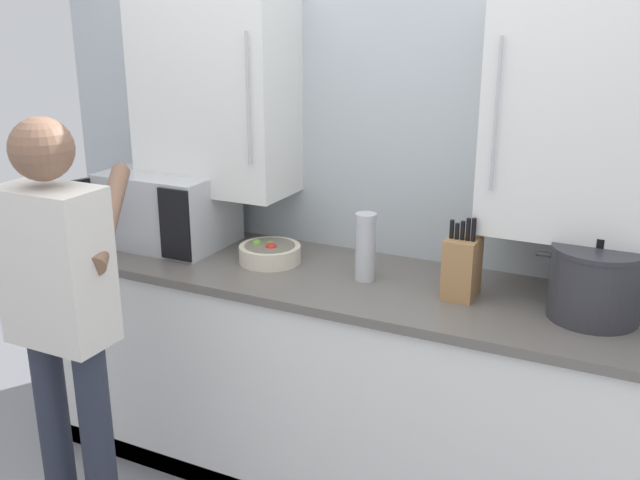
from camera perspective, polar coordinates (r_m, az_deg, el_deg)
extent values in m
cube|color=#B2BCC1|center=(3.01, 6.13, 5.67)|extent=(3.30, 0.10, 2.55)
cube|color=white|center=(3.11, -8.25, 11.47)|extent=(0.66, 0.32, 0.84)
cylinder|color=#B7BABF|center=(2.82, -5.67, 10.90)|extent=(0.01, 0.01, 0.50)
cube|color=white|center=(2.59, 20.41, 9.25)|extent=(0.66, 0.32, 0.84)
cylinder|color=#B7BABF|center=(2.46, 13.64, 9.46)|extent=(0.01, 0.01, 0.50)
cube|color=white|center=(2.99, 3.07, -11.60)|extent=(2.85, 0.62, 0.88)
cube|color=#605B56|center=(2.79, 3.23, -3.41)|extent=(2.89, 0.66, 0.03)
cube|color=#B7BABF|center=(3.23, -11.76, 2.52)|extent=(0.51, 0.40, 0.32)
cube|color=beige|center=(3.26, -12.87, 2.62)|extent=(0.33, 0.34, 0.25)
cube|color=black|center=(2.96, -11.33, 1.17)|extent=(0.14, 0.01, 0.29)
cube|color=black|center=(3.16, -20.32, 1.45)|extent=(0.12, 0.36, 0.29)
cylinder|color=beige|center=(2.96, -3.95, -1.08)|extent=(0.25, 0.25, 0.07)
cylinder|color=#6B6659|center=(2.95, -3.95, -0.81)|extent=(0.21, 0.21, 0.04)
sphere|color=red|center=(2.92, -3.86, -0.64)|extent=(0.05, 0.05, 0.05)
sphere|color=#5B9333|center=(2.97, -4.97, -0.35)|extent=(0.05, 0.05, 0.05)
sphere|color=#5B9333|center=(2.95, -3.91, -0.48)|extent=(0.04, 0.04, 0.04)
cube|color=#A37547|center=(2.63, 11.07, -2.12)|extent=(0.11, 0.15, 0.22)
cylinder|color=black|center=(2.57, 10.30, 0.85)|extent=(0.02, 0.02, 0.07)
cylinder|color=black|center=(2.57, 10.70, 0.69)|extent=(0.02, 0.02, 0.06)
cylinder|color=black|center=(2.56, 11.12, 0.74)|extent=(0.02, 0.02, 0.07)
cylinder|color=black|center=(2.56, 11.55, 0.82)|extent=(0.02, 0.02, 0.08)
cylinder|color=black|center=(2.55, 11.96, 0.79)|extent=(0.02, 0.02, 0.08)
cylinder|color=#2D2D33|center=(2.57, 20.79, -3.33)|extent=(0.30, 0.30, 0.23)
cylinder|color=#2D2D33|center=(2.53, 21.10, -0.69)|extent=(0.30, 0.30, 0.02)
cylinder|color=black|center=(2.52, 21.16, -0.20)|extent=(0.04, 0.04, 0.03)
cylinder|color=#2D2D33|center=(2.56, 17.16, -1.07)|extent=(0.05, 0.02, 0.02)
cylinder|color=#B7BABF|center=(2.74, 3.57, -0.85)|extent=(0.08, 0.08, 0.23)
cylinder|color=#B7BABF|center=(2.70, 3.63, 1.77)|extent=(0.08, 0.08, 0.03)
cylinder|color=#282D3D|center=(2.86, -19.97, -14.63)|extent=(0.11, 0.11, 0.84)
cylinder|color=#282D3D|center=(2.74, -16.93, -15.91)|extent=(0.11, 0.11, 0.84)
cube|color=silver|center=(2.50, -20.03, -1.94)|extent=(0.34, 0.20, 0.53)
sphere|color=brown|center=(2.40, -21.00, 6.68)|extent=(0.20, 0.20, 0.20)
cylinder|color=brown|center=(2.62, -16.20, 1.93)|extent=(0.37, 0.54, 0.25)
cylinder|color=silver|center=(2.66, -22.93, -2.26)|extent=(0.07, 0.07, 0.45)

